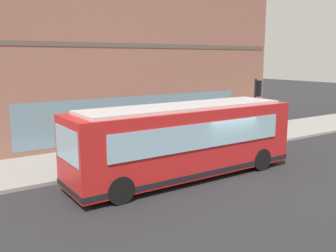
# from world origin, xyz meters

# --- Properties ---
(ground) EXTENTS (120.00, 120.00, 0.00)m
(ground) POSITION_xyz_m (0.00, 0.00, 0.00)
(ground) COLOR #262628
(sidewalk_curb) EXTENTS (4.54, 40.00, 0.15)m
(sidewalk_curb) POSITION_xyz_m (4.87, 0.00, 0.07)
(sidewalk_curb) COLOR gray
(sidewalk_curb) RESTS_ON ground
(building_corner) EXTENTS (9.29, 20.42, 10.29)m
(building_corner) POSITION_xyz_m (11.76, 0.00, 5.14)
(building_corner) COLOR #8C5B4C
(building_corner) RESTS_ON ground
(city_bus_nearside) EXTENTS (2.68, 10.06, 3.07)m
(city_bus_nearside) POSITION_xyz_m (0.58, 1.59, 1.55)
(city_bus_nearside) COLOR red
(city_bus_nearside) RESTS_ON ground
(traffic_light_near_corner) EXTENTS (0.32, 0.49, 3.67)m
(traffic_light_near_corner) POSITION_xyz_m (3.07, -5.28, 2.71)
(traffic_light_near_corner) COLOR black
(traffic_light_near_corner) RESTS_ON sidewalk_curb
(fire_hydrant) EXTENTS (0.35, 0.35, 0.74)m
(fire_hydrant) POSITION_xyz_m (6.26, -5.77, 0.51)
(fire_hydrant) COLOR gold
(fire_hydrant) RESTS_ON sidewalk_curb
(pedestrian_near_building_entrance) EXTENTS (0.32, 0.32, 1.59)m
(pedestrian_near_building_entrance) POSITION_xyz_m (5.58, -7.32, 1.06)
(pedestrian_near_building_entrance) COLOR #B23338
(pedestrian_near_building_entrance) RESTS_ON sidewalk_curb
(pedestrian_near_hydrant) EXTENTS (0.32, 0.32, 1.65)m
(pedestrian_near_hydrant) POSITION_xyz_m (5.22, -0.94, 1.10)
(pedestrian_near_hydrant) COLOR black
(pedestrian_near_hydrant) RESTS_ON sidewalk_curb
(newspaper_vending_box) EXTENTS (0.44, 0.42, 0.90)m
(newspaper_vending_box) POSITION_xyz_m (3.91, -5.84, 0.60)
(newspaper_vending_box) COLOR #263F99
(newspaper_vending_box) RESTS_ON sidewalk_curb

